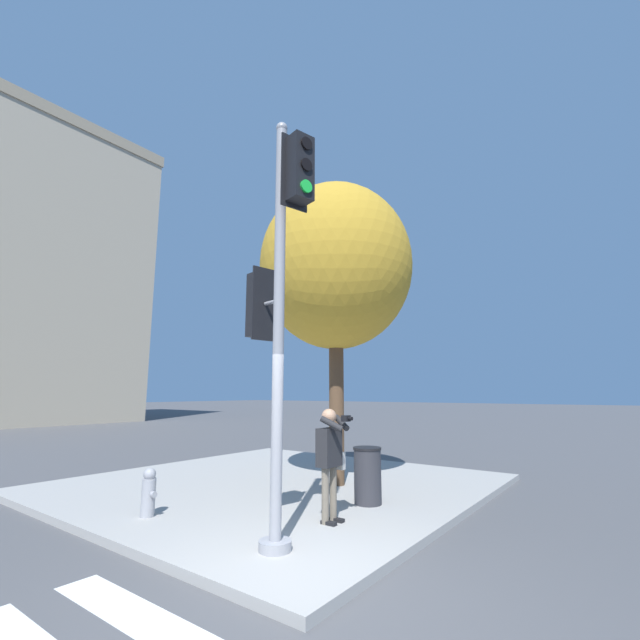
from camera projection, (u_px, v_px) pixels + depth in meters
ground_plane at (298, 595)px, 4.31m from camera, size 160.00×160.00×0.00m
sidewalk_corner at (276, 485)px, 9.15m from camera, size 8.00×8.00×0.12m
traffic_signal_pole at (279, 287)px, 5.71m from camera, size 0.55×1.21×5.70m
person_photographer at (330, 453)px, 6.46m from camera, size 0.58×0.54×1.64m
street_tree at (336, 267)px, 9.64m from camera, size 3.40×3.40×6.57m
fire_hydrant at (149, 493)px, 6.63m from camera, size 0.21×0.27×0.72m
trash_bin at (368, 475)px, 7.41m from camera, size 0.49×0.49×0.94m
building_right at (23, 275)px, 29.93m from camera, size 13.60×11.19×20.28m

